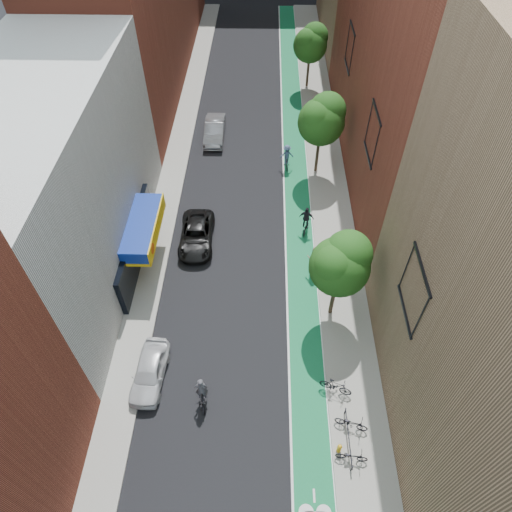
# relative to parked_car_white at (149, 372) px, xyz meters

# --- Properties ---
(ground) EXTENTS (160.00, 160.00, 0.00)m
(ground) POSITION_rel_parked_car_white_xyz_m (4.60, -5.46, -0.68)
(ground) COLOR black
(ground) RESTS_ON ground
(bike_lane) EXTENTS (2.00, 68.00, 0.01)m
(bike_lane) POSITION_rel_parked_car_white_xyz_m (8.60, 20.54, -0.68)
(bike_lane) COLOR #116532
(bike_lane) RESTS_ON ground
(sidewalk_left) EXTENTS (2.00, 68.00, 0.15)m
(sidewalk_left) POSITION_rel_parked_car_white_xyz_m (-1.40, 20.54, -0.61)
(sidewalk_left) COLOR gray
(sidewalk_left) RESTS_ON ground
(sidewalk_right) EXTENTS (3.00, 68.00, 0.15)m
(sidewalk_right) POSITION_rel_parked_car_white_xyz_m (11.10, 20.54, -0.61)
(sidewalk_right) COLOR gray
(sidewalk_right) RESTS_ON ground
(building_left_white) EXTENTS (8.00, 20.00, 12.00)m
(building_left_white) POSITION_rel_parked_car_white_xyz_m (-6.40, 8.54, 5.32)
(building_left_white) COLOR silver
(building_left_white) RESTS_ON ground
(building_right_mid_red) EXTENTS (8.00, 28.00, 22.00)m
(building_right_mid_red) POSITION_rel_parked_car_white_xyz_m (16.60, 20.54, 10.32)
(building_right_mid_red) COLOR maroon
(building_right_mid_red) RESTS_ON ground
(tree_near) EXTENTS (3.40, 3.36, 6.42)m
(tree_near) POSITION_rel_parked_car_white_xyz_m (10.25, 4.56, 3.97)
(tree_near) COLOR #332619
(tree_near) RESTS_ON ground
(tree_mid) EXTENTS (3.55, 3.53, 6.74)m
(tree_mid) POSITION_rel_parked_car_white_xyz_m (10.25, 18.56, 4.21)
(tree_mid) COLOR #332619
(tree_mid) RESTS_ON ground
(tree_far) EXTENTS (3.30, 3.25, 6.21)m
(tree_far) POSITION_rel_parked_car_white_xyz_m (10.25, 32.56, 3.82)
(tree_far) COLOR #332619
(tree_far) RESTS_ON ground
(parked_car_white) EXTENTS (1.85, 4.10, 1.37)m
(parked_car_white) POSITION_rel_parked_car_white_xyz_m (0.00, 0.00, 0.00)
(parked_car_white) COLOR silver
(parked_car_white) RESTS_ON ground
(parked_car_black) EXTENTS (2.39, 4.96, 1.36)m
(parked_car_black) POSITION_rel_parked_car_white_xyz_m (1.40, 10.38, -0.00)
(parked_car_black) COLOR black
(parked_car_black) RESTS_ON ground
(parked_car_silver) EXTENTS (1.67, 4.74, 1.56)m
(parked_car_silver) POSITION_rel_parked_car_white_xyz_m (1.60, 23.21, 0.10)
(parked_car_silver) COLOR gray
(parked_car_silver) RESTS_ON ground
(cyclist_lead) EXTENTS (0.91, 1.90, 2.18)m
(cyclist_lead) POSITION_rel_parked_car_white_xyz_m (2.99, -1.27, 0.05)
(cyclist_lead) COLOR black
(cyclist_lead) RESTS_ON ground
(cyclist_lane_near) EXTENTS (0.94, 1.65, 2.09)m
(cyclist_lane_near) POSITION_rel_parked_car_white_xyz_m (9.30, 7.97, 0.23)
(cyclist_lane_near) COLOR black
(cyclist_lane_near) RESTS_ON ground
(cyclist_lane_mid) EXTENTS (1.10, 1.68, 2.10)m
(cyclist_lane_mid) POSITION_rel_parked_car_white_xyz_m (9.04, 11.68, 0.14)
(cyclist_lane_mid) COLOR black
(cyclist_lane_mid) RESTS_ON ground
(cyclist_lane_far) EXTENTS (1.17, 1.73, 2.07)m
(cyclist_lane_far) POSITION_rel_parked_car_white_xyz_m (7.83, 19.11, 0.25)
(cyclist_lane_far) COLOR black
(cyclist_lane_far) RESTS_ON ground
(parked_bike_near) EXTENTS (1.78, 1.04, 0.89)m
(parked_bike_near) POSITION_rel_parked_car_white_xyz_m (10.62, -2.54, -0.09)
(parked_bike_near) COLOR black
(parked_bike_near) RESTS_ON sidewalk_right
(parked_bike_mid) EXTENTS (1.83, 1.08, 1.06)m
(parked_bike_mid) POSITION_rel_parked_car_white_xyz_m (10.00, -0.62, -0.00)
(parked_bike_mid) COLOR black
(parked_bike_mid) RESTS_ON sidewalk_right
(parked_bike_far) EXTENTS (1.61, 0.72, 0.82)m
(parked_bike_far) POSITION_rel_parked_car_white_xyz_m (10.45, -4.13, -0.13)
(parked_bike_far) COLOR black
(parked_bike_far) RESTS_ON sidewalk_right
(fire_hydrant) EXTENTS (0.23, 0.23, 0.67)m
(fire_hydrant) POSITION_rel_parked_car_white_xyz_m (9.90, -3.75, -0.18)
(fire_hydrant) COLOR gold
(fire_hydrant) RESTS_ON sidewalk_right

